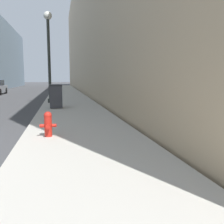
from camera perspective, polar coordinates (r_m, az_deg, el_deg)
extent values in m
cube|color=#B7B2A8|center=(23.70, -10.28, 3.72)|extent=(3.31, 60.00, 0.15)
cube|color=tan|center=(33.28, 3.18, 18.44)|extent=(12.00, 60.00, 15.72)
cylinder|color=red|center=(6.91, -14.38, -3.26)|extent=(0.20, 0.20, 0.53)
sphere|color=red|center=(6.86, -14.47, -0.77)|extent=(0.21, 0.21, 0.21)
cylinder|color=red|center=(6.85, -14.49, -0.25)|extent=(0.06, 0.06, 0.05)
cylinder|color=red|center=(6.74, -14.45, -3.29)|extent=(0.11, 0.12, 0.11)
cylinder|color=red|center=(6.91, -15.72, -3.07)|extent=(0.12, 0.09, 0.09)
cylinder|color=red|center=(6.89, -13.06, -3.01)|extent=(0.12, 0.09, 0.09)
cube|color=#3D3D42|center=(13.32, -12.66, 3.42)|extent=(0.63, 0.63, 1.11)
cube|color=#2D2D31|center=(13.29, -12.74, 5.97)|extent=(0.65, 0.65, 0.08)
cylinder|color=black|center=(13.64, -13.71, 1.35)|extent=(0.05, 0.16, 0.16)
cylinder|color=black|center=(13.63, -11.45, 1.41)|extent=(0.05, 0.16, 0.16)
cylinder|color=#2D332D|center=(16.36, -13.88, 2.55)|extent=(0.34, 0.34, 0.25)
cylinder|color=#2D332D|center=(16.33, -14.16, 11.08)|extent=(0.18, 0.18, 5.12)
sphere|color=silver|center=(16.73, -14.50, 20.56)|extent=(0.51, 0.51, 0.51)
cylinder|color=black|center=(29.92, -23.16, 4.52)|extent=(0.24, 0.64, 0.64)
cylinder|color=black|center=(27.18, -24.32, 4.18)|extent=(0.24, 0.64, 0.64)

